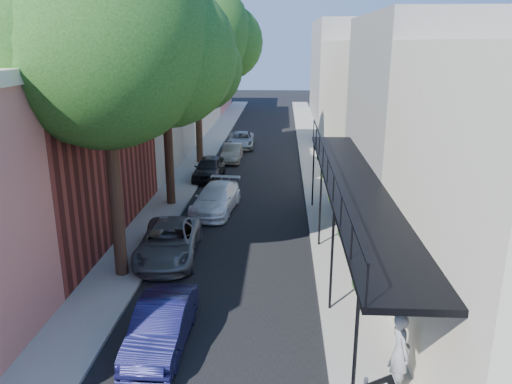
# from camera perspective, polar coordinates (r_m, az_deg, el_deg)

# --- Properties ---
(road_surface) EXTENTS (6.00, 64.00, 0.01)m
(road_surface) POSITION_cam_1_polar(r_m,az_deg,el_deg) (36.64, 0.25, 4.33)
(road_surface) COLOR black
(road_surface) RESTS_ON ground
(sidewalk_left) EXTENTS (2.00, 64.00, 0.12)m
(sidewalk_left) POSITION_cam_1_polar(r_m,az_deg,el_deg) (37.03, -5.97, 4.46)
(sidewalk_left) COLOR gray
(sidewalk_left) RESTS_ON ground
(sidewalk_right) EXTENTS (2.00, 64.00, 0.12)m
(sidewalk_right) POSITION_cam_1_polar(r_m,az_deg,el_deg) (36.65, 6.52, 4.31)
(sidewalk_right) COLOR gray
(sidewalk_right) RESTS_ON ground
(buildings_left) EXTENTS (10.10, 59.10, 12.00)m
(buildings_left) POSITION_cam_1_polar(r_m,az_deg,el_deg) (36.34, -14.97, 11.54)
(buildings_left) COLOR #C17563
(buildings_left) RESTS_ON ground
(buildings_right) EXTENTS (9.80, 55.00, 10.00)m
(buildings_right) POSITION_cam_1_polar(r_m,az_deg,el_deg) (36.11, 14.88, 10.70)
(buildings_right) COLOR beige
(buildings_right) RESTS_ON ground
(oak_near) EXTENTS (7.48, 6.80, 11.42)m
(oak_near) POSITION_cam_1_polar(r_m,az_deg,el_deg) (16.78, -15.37, 16.00)
(oak_near) COLOR #321E14
(oak_near) RESTS_ON ground
(oak_mid) EXTENTS (6.60, 6.00, 10.20)m
(oak_mid) POSITION_cam_1_polar(r_m,az_deg,el_deg) (24.52, -9.44, 14.53)
(oak_mid) COLOR #321E14
(oak_mid) RESTS_ON ground
(oak_far) EXTENTS (7.70, 7.00, 11.90)m
(oak_far) POSITION_cam_1_polar(r_m,az_deg,el_deg) (33.38, -6.02, 17.29)
(oak_far) COLOR #321E14
(oak_far) RESTS_ON ground
(parked_car_b) EXTENTS (1.39, 3.87, 1.27)m
(parked_car_b) POSITION_cam_1_polar(r_m,az_deg,el_deg) (14.12, -10.75, -14.76)
(parked_car_b) COLOR #13143E
(parked_car_b) RESTS_ON ground
(parked_car_c) EXTENTS (2.49, 4.83, 1.30)m
(parked_car_c) POSITION_cam_1_polar(r_m,az_deg,el_deg) (19.33, -9.93, -5.63)
(parked_car_c) COLOR #595A60
(parked_car_c) RESTS_ON ground
(parked_car_d) EXTENTS (2.32, 4.65, 1.30)m
(parked_car_d) POSITION_cam_1_polar(r_m,az_deg,el_deg) (24.22, -4.59, -0.76)
(parked_car_d) COLOR white
(parked_car_d) RESTS_ON ground
(parked_car_e) EXTENTS (1.77, 4.00, 1.34)m
(parked_car_e) POSITION_cam_1_polar(r_m,az_deg,el_deg) (30.08, -5.37, 2.76)
(parked_car_e) COLOR black
(parked_car_e) RESTS_ON ground
(parked_car_f) EXTENTS (1.27, 3.60, 1.18)m
(parked_car_f) POSITION_cam_1_polar(r_m,az_deg,el_deg) (34.47, -2.75, 4.51)
(parked_car_f) COLOR gray
(parked_car_f) RESTS_ON ground
(parked_car_g) EXTENTS (2.14, 4.36, 1.19)m
(parked_car_g) POSITION_cam_1_polar(r_m,az_deg,el_deg) (38.94, -1.74, 5.96)
(parked_car_g) COLOR gray
(parked_car_g) RESTS_ON ground
(pedestrian) EXTENTS (0.56, 0.77, 1.95)m
(pedestrian) POSITION_cam_1_polar(r_m,az_deg,el_deg) (12.53, 16.13, -17.15)
(pedestrian) COLOR gray
(pedestrian) RESTS_ON sidewalk_right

